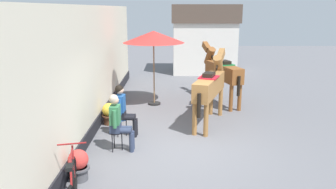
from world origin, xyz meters
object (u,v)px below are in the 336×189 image
(saddled_horse_far, at_px, (222,71))
(leaning_bicycle, at_px, (73,188))
(saddled_horse_near, at_px, (210,85))
(flower_planter_far, at_px, (109,113))
(seated_visitor_far, at_px, (123,108))
(seated_visitor_near, at_px, (118,120))
(cafe_parasol, at_px, (154,37))
(flower_planter_near, at_px, (79,165))

(saddled_horse_far, bearing_deg, leaning_bicycle, -117.03)
(saddled_horse_near, bearing_deg, saddled_horse_far, 73.88)
(saddled_horse_near, distance_m, flower_planter_far, 3.07)
(seated_visitor_far, distance_m, leaning_bicycle, 3.47)
(seated_visitor_near, bearing_deg, saddled_horse_near, 40.16)
(flower_planter_far, xyz_separation_m, cafe_parasol, (1.22, 2.12, 2.03))
(leaning_bicycle, bearing_deg, flower_planter_near, 100.05)
(seated_visitor_far, height_order, flower_planter_near, seated_visitor_far)
(saddled_horse_far, relative_size, flower_planter_far, 4.53)
(seated_visitor_near, xyz_separation_m, flower_planter_far, (-0.57, 1.88, -0.44))
(seated_visitor_far, xyz_separation_m, flower_planter_near, (-0.56, -2.41, -0.44))
(flower_planter_near, bearing_deg, leaning_bicycle, -79.95)
(seated_visitor_far, height_order, cafe_parasol, cafe_parasol)
(leaning_bicycle, bearing_deg, seated_visitor_far, 83.73)
(seated_visitor_far, bearing_deg, cafe_parasol, 77.57)
(seated_visitor_far, bearing_deg, saddled_horse_near, 23.65)
(seated_visitor_far, height_order, saddled_horse_far, saddled_horse_far)
(seated_visitor_far, relative_size, saddled_horse_far, 0.48)
(seated_visitor_far, bearing_deg, leaning_bicycle, -96.27)
(saddled_horse_near, relative_size, flower_planter_near, 4.49)
(saddled_horse_near, height_order, flower_planter_near, saddled_horse_near)
(saddled_horse_near, bearing_deg, flower_planter_far, -177.41)
(saddled_horse_far, distance_m, flower_planter_near, 6.82)
(flower_planter_near, bearing_deg, saddled_horse_far, 57.72)
(seated_visitor_near, height_order, cafe_parasol, cafe_parasol)
(seated_visitor_near, distance_m, flower_planter_far, 2.02)
(saddled_horse_far, xyz_separation_m, cafe_parasol, (-2.39, -0.27, 1.20))
(flower_planter_far, bearing_deg, cafe_parasol, 60.12)
(flower_planter_far, height_order, cafe_parasol, cafe_parasol)
(saddled_horse_near, distance_m, flower_planter_near, 4.64)
(saddled_horse_near, distance_m, saddled_horse_far, 2.35)
(seated_visitor_far, xyz_separation_m, saddled_horse_far, (3.06, 3.31, 0.38))
(saddled_horse_near, distance_m, cafe_parasol, 2.90)
(saddled_horse_far, bearing_deg, flower_planter_far, -146.47)
(seated_visitor_near, height_order, saddled_horse_far, saddled_horse_far)
(seated_visitor_near, xyz_separation_m, saddled_horse_far, (3.04, 4.28, 0.38))
(saddled_horse_near, xyz_separation_m, flower_planter_near, (-2.96, -3.47, -0.82))
(seated_visitor_far, xyz_separation_m, cafe_parasol, (0.67, 3.04, 1.59))
(seated_visitor_far, bearing_deg, flower_planter_near, -102.96)
(leaning_bicycle, bearing_deg, flower_planter_far, 92.26)
(saddled_horse_far, relative_size, cafe_parasol, 1.12)
(saddled_horse_near, bearing_deg, seated_visitor_far, -156.35)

